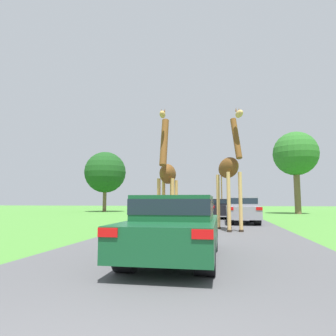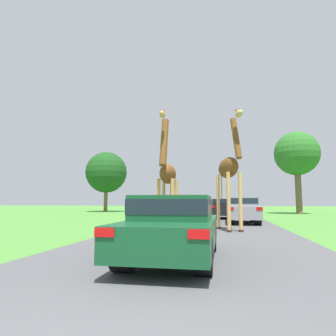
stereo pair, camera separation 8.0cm
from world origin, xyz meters
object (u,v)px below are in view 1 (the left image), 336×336
at_px(car_queue_right, 223,208).
at_px(tree_left_edge, 296,154).
at_px(tree_centre_back, 105,172).
at_px(car_queue_left, 242,209).
at_px(car_lead_maroon, 176,225).
at_px(car_far_ahead, 227,207).
at_px(giraffe_companion, 229,170).
at_px(giraffe_near_road, 167,173).

bearing_deg(car_queue_right, tree_left_edge, 51.11).
xyz_separation_m(tree_left_edge, tree_centre_back, (-21.56, 2.50, -1.27)).
xyz_separation_m(car_queue_left, tree_centre_back, (-15.16, 16.51, 3.97)).
relative_size(car_lead_maroon, car_far_ahead, 1.04).
distance_m(giraffe_companion, car_queue_right, 9.58).
bearing_deg(car_queue_right, tree_centre_back, 139.98).
relative_size(car_lead_maroon, car_queue_right, 1.11).
distance_m(giraffe_near_road, car_queue_left, 5.85).
distance_m(car_lead_maroon, car_far_ahead, 22.05).
bearing_deg(tree_centre_back, car_queue_left, -47.44).
xyz_separation_m(car_lead_maroon, car_queue_left, (2.18, 11.46, 0.07)).
xyz_separation_m(giraffe_near_road, tree_centre_back, (-11.48, 20.70, 2.20)).
relative_size(car_queue_left, car_far_ahead, 1.00).
xyz_separation_m(car_queue_left, car_far_ahead, (-0.69, 10.54, -0.09)).
distance_m(giraffe_near_road, giraffe_companion, 2.91).
distance_m(car_lead_maroon, tree_left_edge, 27.39).
relative_size(car_lead_maroon, tree_left_edge, 0.52).
bearing_deg(car_lead_maroon, car_queue_left, 79.24).
bearing_deg(giraffe_companion, car_queue_right, -107.07).
xyz_separation_m(giraffe_companion, car_queue_right, (-0.29, 9.39, -1.86)).
relative_size(giraffe_companion, car_queue_left, 1.21).
height_order(tree_left_edge, tree_centre_back, tree_left_edge).
xyz_separation_m(car_far_ahead, tree_left_edge, (7.09, 3.47, 5.33)).
height_order(giraffe_near_road, giraffe_companion, giraffe_near_road).
height_order(giraffe_near_road, tree_centre_back, tree_centre_back).
distance_m(car_lead_maroon, car_queue_right, 16.20).
bearing_deg(car_far_ahead, tree_centre_back, 157.57).
bearing_deg(car_queue_right, giraffe_companion, -88.23).
distance_m(giraffe_near_road, car_queue_right, 9.43).
bearing_deg(tree_left_edge, giraffe_companion, -111.10).
bearing_deg(tree_left_edge, giraffe_near_road, -118.97).
relative_size(car_queue_right, car_queue_left, 0.93).
bearing_deg(car_lead_maroon, car_far_ahead, 86.14).
relative_size(giraffe_near_road, car_queue_right, 1.36).
bearing_deg(giraffe_companion, car_lead_maroon, 59.77).
height_order(giraffe_companion, car_far_ahead, giraffe_companion).
bearing_deg(tree_left_edge, car_queue_left, -114.55).
xyz_separation_m(car_queue_right, car_queue_left, (1.10, -4.70, 0.05)).
xyz_separation_m(car_lead_maroon, car_far_ahead, (1.48, 22.00, -0.02)).
height_order(car_lead_maroon, car_queue_right, car_queue_right).
xyz_separation_m(car_far_ahead, tree_centre_back, (-14.47, 5.97, 4.06)).
distance_m(giraffe_companion, tree_centre_back, 25.68).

